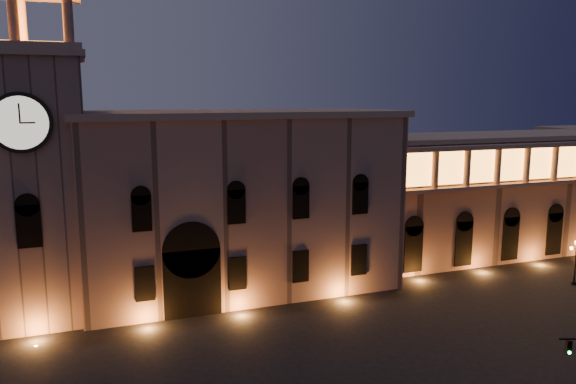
% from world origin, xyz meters
% --- Properties ---
extents(government_building, '(30.80, 12.80, 17.60)m').
position_xyz_m(government_building, '(-2.08, 21.93, 8.77)').
color(government_building, '#8C695C').
rests_on(government_building, ground).
extents(clock_tower, '(9.80, 9.80, 32.40)m').
position_xyz_m(clock_tower, '(-20.50, 20.98, 12.50)').
color(clock_tower, '#8C695C').
rests_on(clock_tower, ground).
extents(colonnade_wing, '(40.60, 11.50, 14.50)m').
position_xyz_m(colonnade_wing, '(32.00, 23.92, 7.33)').
color(colonnade_wing, '#876356').
rests_on(colonnade_wing, ground).
extents(street_lamp_near, '(1.57, 0.66, 4.66)m').
position_xyz_m(street_lamp_near, '(30.00, 10.98, 2.78)').
color(street_lamp_near, black).
rests_on(street_lamp_near, ground).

